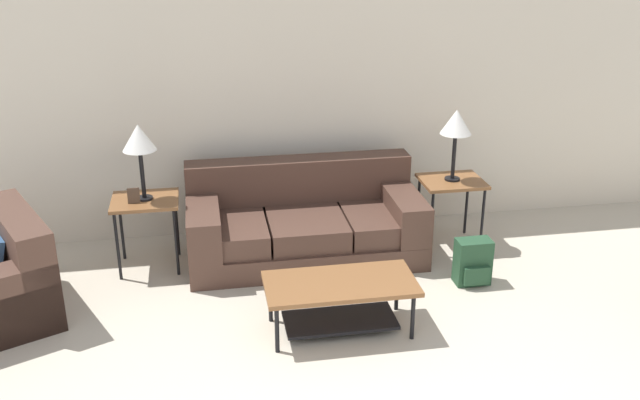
% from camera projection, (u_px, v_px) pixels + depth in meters
% --- Properties ---
extents(wall_back, '(9.13, 0.06, 2.60)m').
position_uv_depth(wall_back, '(292.00, 98.00, 6.65)').
color(wall_back, silver).
rests_on(wall_back, ground_plane).
extents(couch, '(2.07, 0.98, 0.82)m').
position_uv_depth(couch, '(304.00, 225.00, 6.42)').
color(couch, '#4C3328').
rests_on(couch, ground_plane).
extents(coffee_table, '(1.11, 0.54, 0.40)m').
position_uv_depth(coffee_table, '(340.00, 294.00, 5.23)').
color(coffee_table, brown).
rests_on(coffee_table, ground_plane).
extents(side_table_left, '(0.56, 0.48, 0.64)m').
position_uv_depth(side_table_left, '(145.00, 207.00, 6.08)').
color(side_table_left, brown).
rests_on(side_table_left, ground_plane).
extents(side_table_right, '(0.56, 0.48, 0.64)m').
position_uv_depth(side_table_right, '(452.00, 187.00, 6.52)').
color(side_table_right, brown).
rests_on(side_table_right, ground_plane).
extents(table_lamp_left, '(0.28, 0.28, 0.66)m').
position_uv_depth(table_lamp_left, '(139.00, 140.00, 5.86)').
color(table_lamp_left, black).
rests_on(table_lamp_left, side_table_left).
extents(table_lamp_right, '(0.28, 0.28, 0.66)m').
position_uv_depth(table_lamp_right, '(456.00, 124.00, 6.30)').
color(table_lamp_right, black).
rests_on(table_lamp_right, side_table_right).
extents(backpack, '(0.29, 0.25, 0.39)m').
position_uv_depth(backpack, '(473.00, 262.00, 5.94)').
color(backpack, '#23472D').
rests_on(backpack, ground_plane).
extents(picture_frame, '(0.10, 0.04, 0.13)m').
position_uv_depth(picture_frame, '(134.00, 196.00, 5.95)').
color(picture_frame, '#4C3828').
rests_on(picture_frame, side_table_left).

